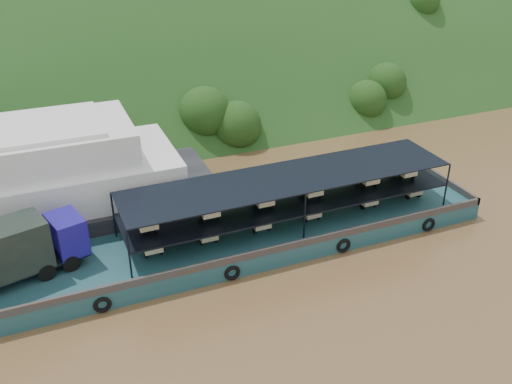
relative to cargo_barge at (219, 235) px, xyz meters
name	(u,v)px	position (x,y,z in m)	size (l,w,h in m)	color
ground	(300,247)	(5.24, -1.77, -1.23)	(160.00, 160.00, 0.00)	brown
hillside	(165,94)	(5.24, 34.23, -1.23)	(140.00, 28.00, 28.00)	#193914
cargo_barge	(219,235)	(0.00, 0.00, 0.00)	(35.10, 7.18, 4.93)	#15434A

